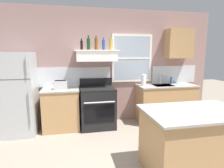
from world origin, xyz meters
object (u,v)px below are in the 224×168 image
stove_range (98,107)px  paper_towel_roll (144,80)px  bottle_amber_wine (96,44)px  dish_soap_bottle (171,80)px  refrigerator (18,94)px  bottle_balsamic_dark (82,45)px  bottle_champagne_gold_foil (111,44)px  bottle_dark_green_wine (89,44)px  toaster (61,85)px  bottle_blue_liqueur (104,45)px  kitchen_island (194,141)px

stove_range → paper_towel_roll: size_ratio=4.04×
bottle_amber_wine → dish_soap_bottle: (1.88, 0.03, -0.88)m
refrigerator → bottle_balsamic_dark: (1.33, 0.10, 1.00)m
bottle_champagne_gold_foil → bottle_dark_green_wine: bearing=174.7°
refrigerator → toaster: bearing=1.0°
refrigerator → bottle_dark_green_wine: bearing=4.9°
bottle_champagne_gold_foil → dish_soap_bottle: 1.78m
bottle_blue_liqueur → bottle_champagne_gold_foil: bottle_champagne_gold_foil is taller
bottle_blue_liqueur → paper_towel_roll: bottle_blue_liqueur is taller
toaster → dish_soap_bottle: 2.67m
bottle_balsamic_dark → bottle_amber_wine: bottle_amber_wine is taller
kitchen_island → stove_range: bearing=120.4°
bottle_blue_liqueur → bottle_balsamic_dark: bearing=-178.8°
toaster → dish_soap_bottle: toaster is taller
stove_range → bottle_champagne_gold_foil: bottle_champagne_gold_foil is taller
stove_range → kitchen_island: size_ratio=0.78×
toaster → refrigerator: bearing=-179.0°
refrigerator → bottle_amber_wine: bearing=4.4°
bottle_dark_green_wine → bottle_amber_wine: bearing=-0.1°
bottle_balsamic_dark → bottle_dark_green_wine: (0.15, 0.03, 0.03)m
toaster → bottle_dark_green_wine: bottle_dark_green_wine is taller
refrigerator → bottle_champagne_gold_foil: (1.97, 0.08, 1.01)m
stove_range → bottle_dark_green_wine: (-0.17, 0.11, 1.41)m
bottle_amber_wine → bottle_blue_liqueur: bottle_amber_wine is taller
bottle_amber_wine → kitchen_island: 2.69m
paper_towel_roll → bottle_champagne_gold_foil: bearing=178.4°
toaster → bottle_balsamic_dark: 0.96m
bottle_dark_green_wine → stove_range: bearing=-32.2°
bottle_amber_wine → bottle_champagne_gold_foil: 0.33m
bottle_amber_wine → bottle_dark_green_wine: bearing=179.9°
bottle_dark_green_wine → bottle_champagne_gold_foil: (0.49, -0.05, -0.01)m
stove_range → bottle_amber_wine: bottle_amber_wine is taller
bottle_blue_liqueur → bottle_champagne_gold_foil: 0.16m
toaster → paper_towel_roll: paper_towel_roll is taller
toaster → kitchen_island: 2.74m
paper_towel_roll → dish_soap_bottle: (0.77, 0.10, -0.04)m
bottle_balsamic_dark → toaster: bearing=-170.2°
toaster → bottle_champagne_gold_foil: bottle_champagne_gold_foil is taller
bottle_amber_wine → bottle_blue_liqueur: 0.16m
bottle_amber_wine → bottle_champagne_gold_foil: bearing=-8.0°
bottle_balsamic_dark → dish_soap_bottle: bearing=1.7°
bottle_blue_liqueur → kitchen_island: (0.95, -1.98, -1.40)m
stove_range → bottle_champagne_gold_foil: size_ratio=3.81×
refrigerator → bottle_amber_wine: bottle_amber_wine is taller
bottle_blue_liqueur → kitchen_island: bearing=-64.3°
refrigerator → dish_soap_bottle: bearing=2.6°
toaster → kitchen_island: size_ratio=0.21×
refrigerator → bottle_blue_liqueur: size_ratio=6.40×
bottle_balsamic_dark → paper_towel_roll: (1.43, -0.04, -0.80)m
bottle_amber_wine → dish_soap_bottle: size_ratio=1.72×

